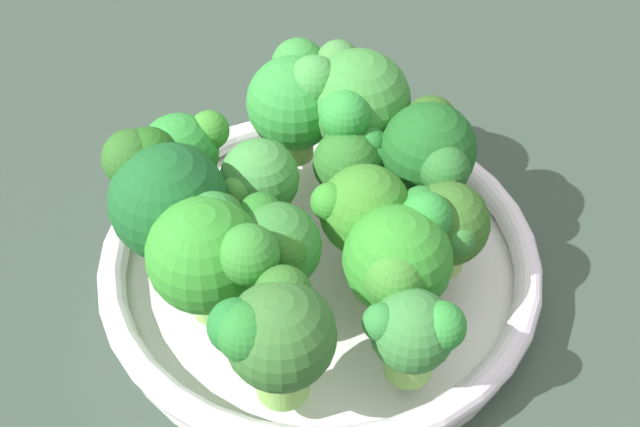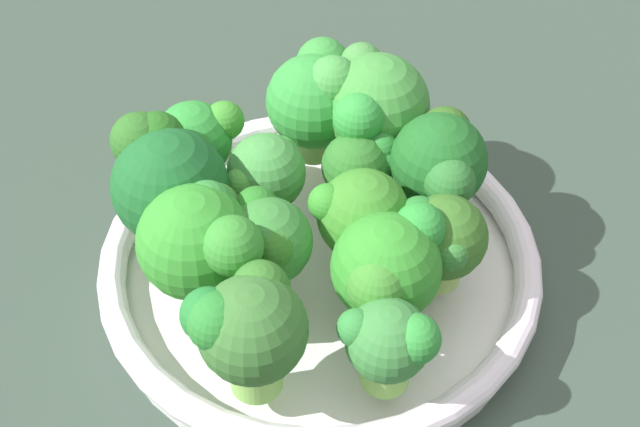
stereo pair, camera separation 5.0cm
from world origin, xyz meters
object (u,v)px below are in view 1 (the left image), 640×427
object	(u,v)px
broccoli_floret_8	(274,334)
broccoli_floret_9	(430,150)
broccoli_floret_12	(183,155)
broccoli_floret_2	(212,254)
broccoli_floret_3	(259,181)
broccoli_floret_7	(163,195)
broccoli_floret_0	(350,164)
broccoli_floret_13	(399,260)
bowl	(320,265)
broccoli_floret_10	(414,331)
broccoli_floret_1	(352,100)
broccoli_floret_11	(365,212)
broccoli_floret_4	(444,225)
broccoli_floret_5	(275,243)
broccoli_floret_6	(295,97)

from	to	relation	value
broccoli_floret_8	broccoli_floret_9	bearing A→B (deg)	39.39
broccoli_floret_12	broccoli_floret_9	bearing A→B (deg)	-19.56
broccoli_floret_2	broccoli_floret_3	xyz separation A→B (cm)	(4.05, 5.87, -1.47)
broccoli_floret_2	broccoli_floret_7	size ratio (longest dim) A/B	0.97
broccoli_floret_0	broccoli_floret_7	size ratio (longest dim) A/B	0.68
broccoli_floret_0	broccoli_floret_13	size ratio (longest dim) A/B	0.82
bowl	broccoli_floret_3	xyz separation A→B (cm)	(-2.61, 3.20, 4.79)
broccoli_floret_2	broccoli_floret_10	distance (cm)	10.88
broccoli_floret_1	broccoli_floret_10	distance (cm)	16.36
broccoli_floret_2	broccoli_floret_12	xyz separation A→B (cm)	(0.31, 9.30, -1.35)
broccoli_floret_9	broccoli_floret_11	bearing A→B (deg)	-147.96
broccoli_floret_2	broccoli_floret_9	world-z (taller)	broccoli_floret_2
broccoli_floret_1	broccoli_floret_10	world-z (taller)	broccoli_floret_1
broccoli_floret_10	broccoli_floret_9	bearing A→B (deg)	63.86
broccoli_floret_4	broccoli_floret_7	size ratio (longest dim) A/B	0.72
broccoli_floret_4	broccoli_floret_13	xyz separation A→B (cm)	(-3.44, -1.96, 0.48)
broccoli_floret_0	broccoli_floret_13	xyz separation A→B (cm)	(-0.21, -8.34, 0.65)
broccoli_floret_3	broccoli_floret_5	distance (cm)	5.47
broccoli_floret_4	broccoli_floret_10	xyz separation A→B (cm)	(-4.24, -6.03, -0.12)
broccoli_floret_9	broccoli_floret_4	bearing A→B (deg)	-103.23
broccoli_floret_2	broccoli_floret_13	size ratio (longest dim) A/B	1.17
broccoli_floret_12	broccoli_floret_13	bearing A→B (deg)	-52.75
broccoli_floret_2	broccoli_floret_3	distance (cm)	7.28
broccoli_floret_0	broccoli_floret_9	world-z (taller)	broccoli_floret_9
broccoli_floret_5	broccoli_floret_8	bearing A→B (deg)	-106.15
broccoli_floret_4	broccoli_floret_5	bearing A→B (deg)	173.66
broccoli_floret_9	broccoli_floret_7	bearing A→B (deg)	178.68
broccoli_floret_12	broccoli_floret_2	bearing A→B (deg)	-91.92
broccoli_floret_3	broccoli_floret_12	distance (cm)	5.07
broccoli_floret_4	broccoli_floret_11	xyz separation A→B (cm)	(-3.99, 1.80, 0.47)
broccoli_floret_4	broccoli_floret_8	xyz separation A→B (cm)	(-11.05, -5.02, 1.18)
broccoli_floret_7	broccoli_floret_11	size ratio (longest dim) A/B	1.24
broccoli_floret_2	broccoli_floret_13	world-z (taller)	broccoli_floret_2
broccoli_floret_0	broccoli_floret_3	world-z (taller)	broccoli_floret_3
broccoli_floret_7	broccoli_floret_8	xyz separation A→B (cm)	(3.22, -10.40, -0.38)
broccoli_floret_7	broccoli_floret_11	bearing A→B (deg)	-19.24
broccoli_floret_2	broccoli_floret_12	bearing A→B (deg)	88.08
broccoli_floret_3	broccoli_floret_8	bearing A→B (deg)	-101.59
broccoli_floret_0	broccoli_floret_8	world-z (taller)	broccoli_floret_8
broccoli_floret_6	broccoli_floret_12	xyz separation A→B (cm)	(-7.54, -2.07, -0.83)
broccoli_floret_4	broccoli_floret_6	xyz separation A→B (cm)	(-4.90, 11.94, 0.92)
broccoli_floret_5	broccoli_floret_7	distance (cm)	6.68
broccoli_floret_5	broccoli_floret_11	world-z (taller)	same
broccoli_floret_2	broccoli_floret_11	xyz separation A→B (cm)	(8.77, 1.23, -0.97)
broccoli_floret_3	broccoli_floret_7	world-z (taller)	broccoli_floret_7
broccoli_floret_2	broccoli_floret_4	world-z (taller)	broccoli_floret_2
broccoli_floret_1	broccoli_floret_8	world-z (taller)	broccoli_floret_1
broccoli_floret_0	broccoli_floret_11	distance (cm)	4.69
broccoli_floret_4	broccoli_floret_8	distance (cm)	12.19
bowl	broccoli_floret_5	distance (cm)	6.67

